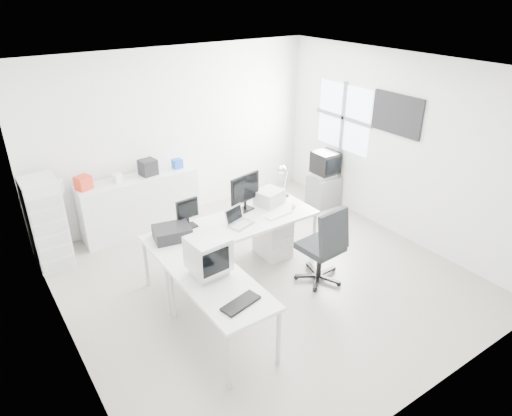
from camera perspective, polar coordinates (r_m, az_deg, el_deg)
floor at (r=6.36m, az=1.03°, el=-8.75°), size 5.00×5.00×0.01m
ceiling at (r=5.27m, az=1.29°, el=16.96°), size 5.00×5.00×0.01m
back_wall at (r=7.71m, az=-9.82°, el=9.00°), size 5.00×0.02×2.80m
left_wall at (r=4.82m, az=-23.90°, el=-4.13°), size 0.02×5.00×2.80m
right_wall at (r=7.32m, az=17.44°, el=7.19°), size 0.02×5.00×2.80m
window at (r=8.00m, az=10.87°, el=11.04°), size 0.02×1.20×1.10m
wall_picture at (r=7.21m, az=17.21°, el=11.13°), size 0.04×0.90×0.60m
main_desk at (r=6.33m, az=-2.73°, el=-4.91°), size 2.40×0.80×0.75m
side_desk at (r=5.21m, az=-4.30°, el=-12.89°), size 0.70×1.40×0.75m
drawer_pedestal at (r=6.75m, az=2.11°, el=-3.51°), size 0.40×0.50×0.60m
inkjet_printer at (r=5.85m, az=-10.44°, el=-3.06°), size 0.51×0.44×0.16m
lcd_monitor_small at (r=6.02m, az=-8.56°, el=-0.75°), size 0.32×0.20×0.39m
lcd_monitor_large at (r=6.38m, az=-1.38°, el=1.93°), size 0.55×0.31×0.54m
laptop at (r=6.04m, az=-1.93°, el=-1.16°), size 0.46×0.46×0.24m
white_keyboard at (r=6.36m, az=2.89°, el=-0.80°), size 0.43×0.17×0.02m
white_mouse at (r=6.55m, az=4.72°, el=0.23°), size 0.07×0.07×0.07m
laser_printer at (r=6.63m, az=1.67°, el=1.38°), size 0.44×0.41×0.21m
desk_lamp at (r=6.82m, az=3.68°, el=3.47°), size 0.18×0.18×0.52m
crt_monitor at (r=5.04m, az=-5.98°, el=-6.10°), size 0.42×0.42×0.45m
black_keyboard at (r=4.70m, az=-1.93°, el=-11.82°), size 0.45×0.26×0.03m
office_chair at (r=6.10m, az=8.09°, el=-4.38°), size 0.71×0.71×1.14m
tv_cabinet at (r=8.33m, az=8.43°, el=2.15°), size 0.51×0.41×0.55m
crt_tv at (r=8.14m, az=8.66°, el=5.36°), size 0.50×0.48×0.45m
sideboard at (r=7.53m, az=-14.29°, el=0.46°), size 1.87×0.47×0.94m
clutter_box_a at (r=7.11m, az=-20.77°, el=2.96°), size 0.25×0.24×0.20m
clutter_box_b at (r=7.24m, az=-16.95°, el=3.63°), size 0.16×0.15×0.13m
clutter_box_c at (r=7.36m, az=-13.35°, el=4.98°), size 0.27×0.26×0.25m
clutter_box_d at (r=7.56m, az=-9.81°, el=5.48°), size 0.15×0.14×0.15m
clutter_bottle at (r=7.09m, az=-23.18°, el=2.53°), size 0.07×0.07×0.22m
filing_cabinet at (r=6.99m, az=-24.70°, el=-1.69°), size 0.46×0.55×1.31m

